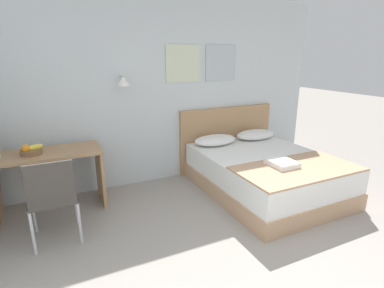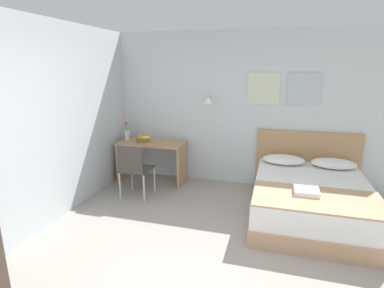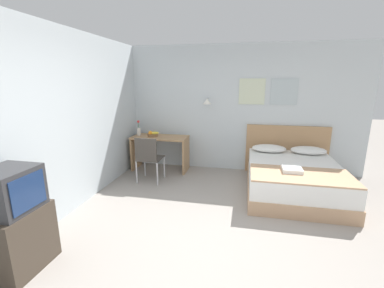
% 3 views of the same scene
% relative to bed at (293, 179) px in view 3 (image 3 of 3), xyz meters
% --- Properties ---
extents(ground_plane, '(24.00, 24.00, 0.00)m').
position_rel_bed_xyz_m(ground_plane, '(-1.11, -1.85, -0.26)').
color(ground_plane, gray).
extents(wall_back, '(5.27, 0.31, 2.65)m').
position_rel_bed_xyz_m(wall_back, '(-1.11, 1.07, 1.07)').
color(wall_back, silver).
rests_on(wall_back, ground_plane).
extents(wall_left, '(0.06, 5.89, 2.65)m').
position_rel_bed_xyz_m(wall_left, '(-3.38, -1.90, 1.07)').
color(wall_left, silver).
rests_on(wall_left, ground_plane).
extents(bed, '(1.53, 1.96, 0.52)m').
position_rel_bed_xyz_m(bed, '(0.00, 0.00, 0.00)').
color(bed, tan).
rests_on(bed, ground_plane).
extents(headboard, '(1.65, 0.06, 1.02)m').
position_rel_bed_xyz_m(headboard, '(0.00, 1.01, 0.25)').
color(headboard, '#A87F56').
rests_on(headboard, ground_plane).
extents(pillow_left, '(0.66, 0.39, 0.15)m').
position_rel_bed_xyz_m(pillow_left, '(-0.37, 0.74, 0.34)').
color(pillow_left, white).
rests_on(pillow_left, bed).
extents(pillow_right, '(0.66, 0.39, 0.15)m').
position_rel_bed_xyz_m(pillow_right, '(0.37, 0.74, 0.34)').
color(pillow_right, white).
rests_on(pillow_right, bed).
extents(throw_blanket, '(1.48, 0.79, 0.02)m').
position_rel_bed_xyz_m(throw_blanket, '(0.00, -0.57, 0.27)').
color(throw_blanket, tan).
rests_on(throw_blanket, bed).
extents(folded_towel_near_foot, '(0.29, 0.33, 0.06)m').
position_rel_bed_xyz_m(folded_towel_near_foot, '(-0.11, -0.43, 0.32)').
color(folded_towel_near_foot, white).
rests_on(folded_towel_near_foot, throw_blanket).
extents(desk, '(1.19, 0.56, 0.75)m').
position_rel_bed_xyz_m(desk, '(-2.65, 0.68, 0.26)').
color(desk, '#A87F56').
rests_on(desk, ground_plane).
extents(desk_chair, '(0.46, 0.46, 0.89)m').
position_rel_bed_xyz_m(desk_chair, '(-2.63, -0.07, 0.27)').
color(desk_chair, '#3D3833').
rests_on(desk_chair, ground_plane).
extents(fruit_bowl, '(0.26, 0.23, 0.12)m').
position_rel_bed_xyz_m(fruit_bowl, '(-2.80, 0.65, 0.53)').
color(fruit_bowl, brown).
rests_on(fruit_bowl, desk).
extents(flower_vase, '(0.09, 0.09, 0.33)m').
position_rel_bed_xyz_m(flower_vase, '(-3.15, 0.71, 0.60)').
color(flower_vase, silver).
rests_on(flower_vase, desk).
extents(tv_stand, '(0.48, 0.60, 0.66)m').
position_rel_bed_xyz_m(tv_stand, '(-3.09, -2.56, 0.07)').
color(tv_stand, '#3D3328').
rests_on(tv_stand, ground_plane).
extents(television, '(0.47, 0.49, 0.43)m').
position_rel_bed_xyz_m(television, '(-3.09, -2.56, 0.62)').
color(television, '#2D2D30').
rests_on(television, tv_stand).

